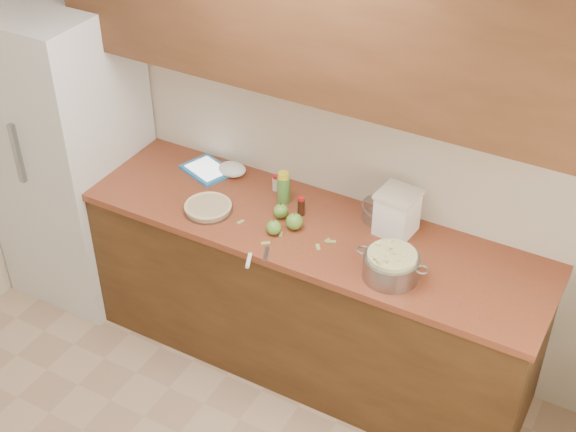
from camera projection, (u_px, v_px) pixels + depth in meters
The scene contains 23 objects.
room_shell at pixel (89, 354), 2.77m from camera, with size 3.60×3.60×3.60m.
counter_run at pixel (293, 289), 4.31m from camera, with size 2.64×0.68×0.92m.
upper_cabinets at pixel (311, 15), 3.54m from camera, with size 2.60×0.34×0.70m, color brown.
fridge at pixel (70, 154), 4.59m from camera, with size 0.70×0.70×1.80m, color silver.
pie at pixel (208, 207), 4.09m from camera, with size 0.25×0.25×0.04m.
colander at pixel (391, 265), 3.65m from camera, with size 0.35×0.26×0.13m.
flour_canister at pixel (397, 212), 3.90m from camera, with size 0.21×0.21×0.23m.
tablet at pixel (207, 170), 4.40m from camera, with size 0.31×0.28×0.02m.
paring_knife at pixel (251, 260), 3.77m from camera, with size 0.10×0.20×0.02m.
lemon_bottle at pixel (284, 188), 4.12m from camera, with size 0.07×0.07×0.18m.
cinnamon_shaker at pixel (276, 183), 4.24m from camera, with size 0.04×0.04×0.09m.
vanilla_bottle at pixel (301, 206), 4.05m from camera, with size 0.04×0.04×0.10m.
mixing_bowl at pixel (384, 211), 4.03m from camera, with size 0.23×0.23×0.08m.
paper_towel at pixel (232, 169), 4.36m from camera, with size 0.16×0.13×0.07m, color white.
apple_left at pixel (281, 211), 4.04m from camera, with size 0.08×0.08×0.09m.
apple_center at pixel (294, 221), 3.96m from camera, with size 0.09×0.09×0.10m.
apple_front at pixel (274, 227), 3.93m from camera, with size 0.08×0.08×0.09m.
peel_a at pixel (331, 241), 3.90m from camera, with size 0.05×0.02×0.00m, color #8DB859.
peel_b at pixel (318, 247), 3.86m from camera, with size 0.05×0.02×0.00m, color #8DB859.
peel_c at pixel (327, 240), 3.91m from camera, with size 0.03×0.01×0.00m, color #8DB859.
peel_d at pixel (241, 222), 4.03m from camera, with size 0.04×0.02×0.00m, color #8DB859.
peel_e at pixel (266, 243), 3.89m from camera, with size 0.04×0.02×0.00m, color #8DB859.
peel_f at pixel (281, 234), 3.95m from camera, with size 0.04×0.02×0.00m, color #8DB859.
Camera 1 is at (1.55, -1.37, 3.32)m, focal length 50.00 mm.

